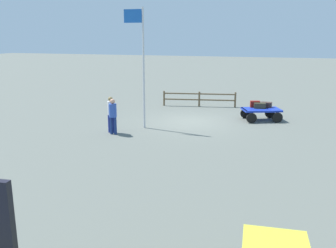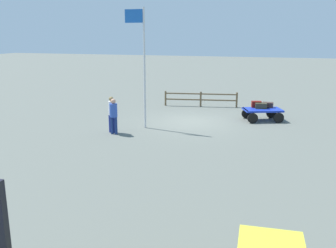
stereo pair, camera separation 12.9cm
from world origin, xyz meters
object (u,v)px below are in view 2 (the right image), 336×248
at_px(worker_lead, 114,113).
at_px(suitcase_olive, 261,106).
at_px(luggage_cart, 262,112).
at_px(suitcase_dark, 256,104).
at_px(suitcase_maroon, 268,105).
at_px(flagpole, 142,57).
at_px(worker_trailing, 112,112).

bearing_deg(worker_lead, suitcase_olive, -141.74).
bearing_deg(luggage_cart, suitcase_dark, -45.63).
xyz_separation_m(luggage_cart, worker_lead, (6.66, 5.04, 0.54)).
height_order(luggage_cart, suitcase_maroon, suitcase_maroon).
xyz_separation_m(worker_lead, flagpole, (-0.90, -1.59, 2.55)).
relative_size(suitcase_olive, worker_lead, 0.39).
xyz_separation_m(suitcase_olive, worker_lead, (6.57, 5.18, 0.22)).
bearing_deg(suitcase_maroon, suitcase_olive, 49.88).
bearing_deg(luggage_cart, suitcase_maroon, -115.08).
xyz_separation_m(luggage_cart, flagpole, (5.77, 3.45, 3.10)).
distance_m(luggage_cart, suitcase_dark, 0.62).
height_order(luggage_cart, flagpole, flagpole).
xyz_separation_m(suitcase_olive, flagpole, (5.68, 3.59, 2.77)).
distance_m(suitcase_maroon, flagpole, 7.75).
xyz_separation_m(suitcase_dark, suitcase_maroon, (-0.62, -0.20, -0.04)).
relative_size(suitcase_maroon, worker_lead, 0.35).
relative_size(luggage_cart, worker_lead, 1.36).
relative_size(suitcase_maroon, flagpole, 0.10).
xyz_separation_m(worker_trailing, flagpole, (-1.12, -1.34, 2.56)).
distance_m(luggage_cart, flagpole, 7.40).
height_order(suitcase_olive, flagpole, flagpole).
bearing_deg(suitcase_maroon, flagpole, 33.61).
bearing_deg(worker_trailing, suitcase_dark, -141.73).
height_order(suitcase_olive, worker_lead, worker_lead).
relative_size(suitcase_dark, flagpole, 0.10).
xyz_separation_m(suitcase_dark, flagpole, (5.41, 3.81, 2.74)).
xyz_separation_m(suitcase_dark, worker_trailing, (6.53, 5.15, 0.18)).
distance_m(worker_lead, flagpole, 3.14).
bearing_deg(suitcase_olive, suitcase_maroon, -130.12).
bearing_deg(luggage_cart, flagpole, 30.87).
bearing_deg(suitcase_maroon, luggage_cart, 64.92).
bearing_deg(suitcase_dark, suitcase_maroon, -162.27).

